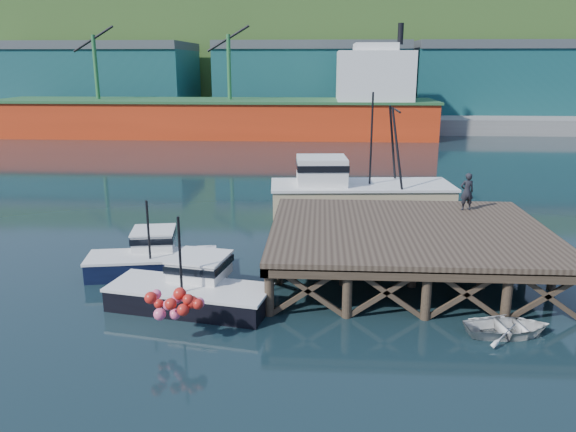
# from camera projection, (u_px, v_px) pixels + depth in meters

# --- Properties ---
(ground) EXTENTS (300.00, 300.00, 0.00)m
(ground) POSITION_uv_depth(u_px,v_px,m) (283.00, 270.00, 25.33)
(ground) COLOR black
(ground) RESTS_ON ground
(wharf) EXTENTS (12.00, 10.00, 2.62)m
(wharf) POSITION_uv_depth(u_px,v_px,m) (409.00, 232.00, 24.33)
(wharf) COLOR brown
(wharf) RESTS_ON ground
(far_quay) EXTENTS (160.00, 40.00, 2.00)m
(far_quay) POSITION_uv_depth(u_px,v_px,m) (312.00, 114.00, 92.50)
(far_quay) COLOR gray
(far_quay) RESTS_ON ground
(warehouse_left) EXTENTS (32.00, 16.00, 9.00)m
(warehouse_left) POSITION_uv_depth(u_px,v_px,m) (89.00, 80.00, 88.23)
(warehouse_left) COLOR #194F54
(warehouse_left) RESTS_ON far_quay
(warehouse_mid) EXTENTS (28.00, 16.00, 9.00)m
(warehouse_mid) POSITION_uv_depth(u_px,v_px,m) (312.00, 81.00, 86.24)
(warehouse_mid) COLOR #194F54
(warehouse_mid) RESTS_ON far_quay
(warehouse_right) EXTENTS (30.00, 16.00, 9.00)m
(warehouse_right) POSITION_uv_depth(u_px,v_px,m) (510.00, 81.00, 84.53)
(warehouse_right) COLOR #194F54
(warehouse_right) RESTS_ON far_quay
(cargo_ship) EXTENTS (55.50, 10.00, 13.75)m
(cargo_ship) POSITION_uv_depth(u_px,v_px,m) (242.00, 110.00, 71.18)
(cargo_ship) COLOR red
(cargo_ship) RESTS_ON ground
(hillside) EXTENTS (220.00, 50.00, 22.00)m
(hillside) POSITION_uv_depth(u_px,v_px,m) (315.00, 54.00, 118.77)
(hillside) COLOR #2D511E
(hillside) RESTS_ON ground
(boat_navy) EXTENTS (5.85, 3.54, 3.50)m
(boat_navy) POSITION_uv_depth(u_px,v_px,m) (153.00, 257.00, 24.90)
(boat_navy) COLOR black
(boat_navy) RESTS_ON ground
(boat_black) EXTENTS (6.45, 5.35, 3.79)m
(boat_black) POSITION_uv_depth(u_px,v_px,m) (192.00, 289.00, 21.45)
(boat_black) COLOR black
(boat_black) RESTS_ON ground
(trawler) EXTENTS (11.34, 4.81, 7.41)m
(trawler) POSITION_uv_depth(u_px,v_px,m) (357.00, 190.00, 34.50)
(trawler) COLOR tan
(trawler) RESTS_ON ground
(dinghy) EXTENTS (3.17, 2.44, 0.61)m
(dinghy) POSITION_uv_depth(u_px,v_px,m) (508.00, 327.00, 19.20)
(dinghy) COLOR silver
(dinghy) RESTS_ON ground
(dockworker) EXTENTS (0.72, 0.53, 1.83)m
(dockworker) POSITION_uv_depth(u_px,v_px,m) (467.00, 192.00, 27.10)
(dockworker) COLOR black
(dockworker) RESTS_ON wharf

